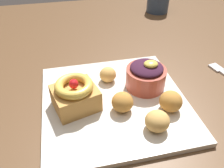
% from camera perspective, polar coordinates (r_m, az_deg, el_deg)
% --- Properties ---
extents(dining_table, '(1.34, 1.08, 0.73)m').
position_cam_1_polar(dining_table, '(0.70, -2.73, -0.34)').
color(dining_table, brown).
rests_on(dining_table, ground_plane).
extents(front_plate, '(0.31, 0.31, 0.01)m').
position_cam_1_polar(front_plate, '(0.51, 0.49, -4.37)').
color(front_plate, silver).
rests_on(front_plate, dining_table).
extents(cake_slice, '(0.10, 0.10, 0.07)m').
position_cam_1_polar(cake_slice, '(0.47, -9.14, -2.68)').
color(cake_slice, '#C68E47').
rests_on(cake_slice, front_plate).
extents(berry_ramekin, '(0.09, 0.09, 0.07)m').
position_cam_1_polar(berry_ramekin, '(0.53, 8.43, 2.11)').
color(berry_ramekin, '#B24C3D').
rests_on(berry_ramekin, front_plate).
extents(fritter_front, '(0.05, 0.05, 0.04)m').
position_cam_1_polar(fritter_front, '(0.44, 11.17, -9.01)').
color(fritter_front, tan).
rests_on(fritter_front, front_plate).
extents(fritter_middle, '(0.04, 0.05, 0.04)m').
position_cam_1_polar(fritter_middle, '(0.47, 2.60, -4.49)').
color(fritter_middle, '#BC7F38').
rests_on(fritter_middle, front_plate).
extents(fritter_back, '(0.04, 0.04, 0.04)m').
position_cam_1_polar(fritter_back, '(0.55, -0.59, 2.42)').
color(fritter_back, tan).
rests_on(fritter_back, front_plate).
extents(fritter_extra, '(0.05, 0.05, 0.04)m').
position_cam_1_polar(fritter_extra, '(0.48, 14.39, -4.19)').
color(fritter_extra, '#BC7F38').
rests_on(fritter_extra, front_plate).
extents(coffee_mug, '(0.09, 0.09, 0.09)m').
position_cam_1_polar(coffee_mug, '(1.00, 11.38, 19.60)').
color(coffee_mug, '#334766').
rests_on(coffee_mug, dining_table).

